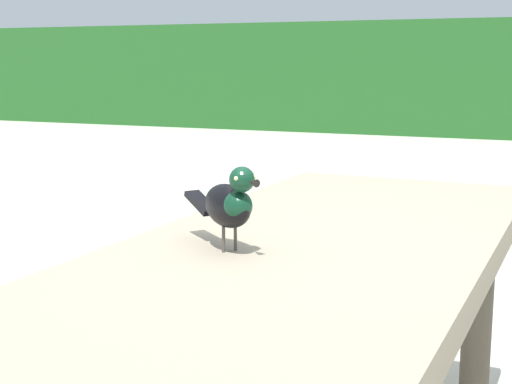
# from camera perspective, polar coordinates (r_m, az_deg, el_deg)

# --- Properties ---
(picnic_table_foreground) EXTENTS (1.73, 1.82, 0.74)m
(picnic_table_foreground) POSITION_cam_1_polar(r_m,az_deg,el_deg) (1.74, 4.69, -9.32)
(picnic_table_foreground) COLOR gray
(picnic_table_foreground) RESTS_ON ground
(bird_grackle) EXTENTS (0.25, 0.19, 0.18)m
(bird_grackle) POSITION_cam_1_polar(r_m,az_deg,el_deg) (1.52, -2.01, -0.86)
(bird_grackle) COLOR black
(bird_grackle) RESTS_ON picnic_table_foreground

